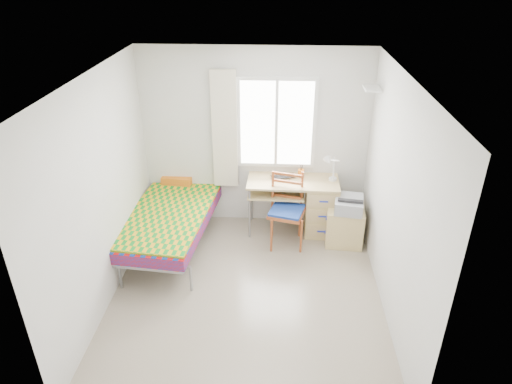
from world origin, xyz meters
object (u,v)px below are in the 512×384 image
at_px(chair, 287,206).
at_px(cabinet, 344,225).
at_px(bed, 173,211).
at_px(desk, 316,204).
at_px(printer, 349,204).

height_order(chair, cabinet, chair).
bearing_deg(bed, desk, 16.34).
bearing_deg(bed, chair, 7.27).
distance_m(bed, printer, 2.43).
distance_m(bed, desk, 2.05).
bearing_deg(chair, bed, -163.86).
bearing_deg(desk, cabinet, -37.27).
xyz_separation_m(bed, cabinet, (2.40, 0.06, -0.20)).
height_order(desk, chair, chair).
height_order(bed, desk, bed).
xyz_separation_m(chair, cabinet, (0.81, 0.03, -0.31)).
height_order(desk, printer, desk).
bearing_deg(chair, cabinet, 16.93).
xyz_separation_m(bed, desk, (2.01, 0.37, -0.04)).
xyz_separation_m(chair, printer, (0.83, -0.01, 0.06)).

